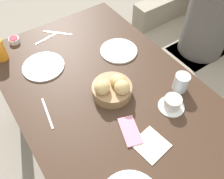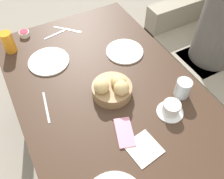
{
  "view_description": "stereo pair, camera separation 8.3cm",
  "coord_description": "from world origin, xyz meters",
  "px_view_note": "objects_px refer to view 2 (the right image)",
  "views": [
    {
      "loc": [
        0.6,
        -0.41,
        1.66
      ],
      "look_at": [
        -0.01,
        0.01,
        0.74
      ],
      "focal_mm": 38.0,
      "sensor_mm": 36.0,
      "label": 1
    },
    {
      "loc": [
        0.65,
        -0.34,
        1.66
      ],
      "look_at": [
        -0.01,
        0.01,
        0.74
      ],
      "focal_mm": 38.0,
      "sensor_mm": 36.0,
      "label": 2
    }
  ],
  "objects_px": {
    "seated_person": "(213,50)",
    "water_tumbler": "(183,88)",
    "fork_silver": "(46,107)",
    "knife_silver": "(67,29)",
    "juice_glass": "(8,42)",
    "napkin": "(144,148)",
    "plate_near_left": "(49,61)",
    "cell_phone": "(125,132)",
    "coffee_cup": "(171,109)",
    "plate_far_center": "(125,51)",
    "spoon_coffee": "(54,35)",
    "bread_basket": "(113,88)",
    "jam_bowl_berry": "(24,34)"
  },
  "relations": [
    {
      "from": "plate_near_left",
      "to": "coffee_cup",
      "type": "xyz_separation_m",
      "value": [
        0.61,
        0.4,
        0.02
      ]
    },
    {
      "from": "plate_near_left",
      "to": "cell_phone",
      "type": "distance_m",
      "value": 0.62
    },
    {
      "from": "seated_person",
      "to": "plate_near_left",
      "type": "bearing_deg",
      "value": -100.83
    },
    {
      "from": "spoon_coffee",
      "to": "water_tumbler",
      "type": "bearing_deg",
      "value": 27.74
    },
    {
      "from": "water_tumbler",
      "to": "cell_phone",
      "type": "height_order",
      "value": "water_tumbler"
    },
    {
      "from": "fork_silver",
      "to": "cell_phone",
      "type": "height_order",
      "value": "cell_phone"
    },
    {
      "from": "water_tumbler",
      "to": "knife_silver",
      "type": "xyz_separation_m",
      "value": [
        -0.78,
        -0.31,
        -0.05
      ]
    },
    {
      "from": "fork_silver",
      "to": "spoon_coffee",
      "type": "height_order",
      "value": "same"
    },
    {
      "from": "seated_person",
      "to": "spoon_coffee",
      "type": "bearing_deg",
      "value": -113.01
    },
    {
      "from": "coffee_cup",
      "to": "napkin",
      "type": "height_order",
      "value": "coffee_cup"
    },
    {
      "from": "knife_silver",
      "to": "spoon_coffee",
      "type": "xyz_separation_m",
      "value": [
        0.01,
        -0.09,
        0.0
      ]
    },
    {
      "from": "bread_basket",
      "to": "knife_silver",
      "type": "bearing_deg",
      "value": -179.28
    },
    {
      "from": "bread_basket",
      "to": "water_tumbler",
      "type": "relative_size",
      "value": 2.08
    },
    {
      "from": "plate_near_left",
      "to": "fork_silver",
      "type": "bearing_deg",
      "value": -21.12
    },
    {
      "from": "coffee_cup",
      "to": "fork_silver",
      "type": "distance_m",
      "value": 0.6
    },
    {
      "from": "water_tumbler",
      "to": "fork_silver",
      "type": "xyz_separation_m",
      "value": [
        -0.25,
        -0.63,
        -0.05
      ]
    },
    {
      "from": "seated_person",
      "to": "napkin",
      "type": "relative_size",
      "value": 7.75
    },
    {
      "from": "plate_far_center",
      "to": "cell_phone",
      "type": "xyz_separation_m",
      "value": [
        0.46,
        -0.27,
        -0.0
      ]
    },
    {
      "from": "bread_basket",
      "to": "water_tumbler",
      "type": "bearing_deg",
      "value": 61.01
    },
    {
      "from": "knife_silver",
      "to": "cell_phone",
      "type": "bearing_deg",
      "value": -3.58
    },
    {
      "from": "fork_silver",
      "to": "napkin",
      "type": "bearing_deg",
      "value": 36.26
    },
    {
      "from": "seated_person",
      "to": "coffee_cup",
      "type": "xyz_separation_m",
      "value": [
        0.39,
        -0.74,
        0.25
      ]
    },
    {
      "from": "jam_bowl_berry",
      "to": "cell_phone",
      "type": "distance_m",
      "value": 0.92
    },
    {
      "from": "napkin",
      "to": "juice_glass",
      "type": "bearing_deg",
      "value": -158.89
    },
    {
      "from": "jam_bowl_berry",
      "to": "spoon_coffee",
      "type": "bearing_deg",
      "value": 64.21
    },
    {
      "from": "plate_far_center",
      "to": "fork_silver",
      "type": "distance_m",
      "value": 0.56
    },
    {
      "from": "fork_silver",
      "to": "napkin",
      "type": "distance_m",
      "value": 0.51
    },
    {
      "from": "bread_basket",
      "to": "plate_near_left",
      "type": "height_order",
      "value": "bread_basket"
    },
    {
      "from": "coffee_cup",
      "to": "fork_silver",
      "type": "relative_size",
      "value": 0.67
    },
    {
      "from": "seated_person",
      "to": "bread_basket",
      "type": "xyz_separation_m",
      "value": [
        0.16,
        -0.93,
        0.27
      ]
    },
    {
      "from": "plate_near_left",
      "to": "plate_far_center",
      "type": "xyz_separation_m",
      "value": [
        0.13,
        0.42,
        0.0
      ]
    },
    {
      "from": "plate_near_left",
      "to": "knife_silver",
      "type": "height_order",
      "value": "plate_near_left"
    },
    {
      "from": "juice_glass",
      "to": "knife_silver",
      "type": "height_order",
      "value": "juice_glass"
    },
    {
      "from": "coffee_cup",
      "to": "knife_silver",
      "type": "bearing_deg",
      "value": -166.92
    },
    {
      "from": "coffee_cup",
      "to": "jam_bowl_berry",
      "type": "bearing_deg",
      "value": -153.4
    },
    {
      "from": "spoon_coffee",
      "to": "coffee_cup",
      "type": "bearing_deg",
      "value": 19.18
    },
    {
      "from": "fork_silver",
      "to": "coffee_cup",
      "type": "bearing_deg",
      "value": 58.78
    },
    {
      "from": "bread_basket",
      "to": "coffee_cup",
      "type": "height_order",
      "value": "bread_basket"
    },
    {
      "from": "juice_glass",
      "to": "jam_bowl_berry",
      "type": "height_order",
      "value": "juice_glass"
    },
    {
      "from": "juice_glass",
      "to": "napkin",
      "type": "bearing_deg",
      "value": 21.11
    },
    {
      "from": "plate_near_left",
      "to": "cell_phone",
      "type": "xyz_separation_m",
      "value": [
        0.6,
        0.15,
        -0.0
      ]
    },
    {
      "from": "seated_person",
      "to": "water_tumbler",
      "type": "xyz_separation_m",
      "value": [
        0.33,
        -0.63,
        0.27
      ]
    },
    {
      "from": "plate_near_left",
      "to": "plate_far_center",
      "type": "bearing_deg",
      "value": 72.44
    },
    {
      "from": "juice_glass",
      "to": "seated_person",
      "type": "bearing_deg",
      "value": 72.26
    },
    {
      "from": "seated_person",
      "to": "plate_near_left",
      "type": "xyz_separation_m",
      "value": [
        -0.22,
        -1.14,
        0.23
      ]
    },
    {
      "from": "coffee_cup",
      "to": "cell_phone",
      "type": "relative_size",
      "value": 0.77
    },
    {
      "from": "plate_near_left",
      "to": "plate_far_center",
      "type": "height_order",
      "value": "same"
    },
    {
      "from": "juice_glass",
      "to": "fork_silver",
      "type": "height_order",
      "value": "juice_glass"
    },
    {
      "from": "coffee_cup",
      "to": "jam_bowl_berry",
      "type": "distance_m",
      "value": 1.01
    },
    {
      "from": "seated_person",
      "to": "coffee_cup",
      "type": "relative_size",
      "value": 9.02
    }
  ]
}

